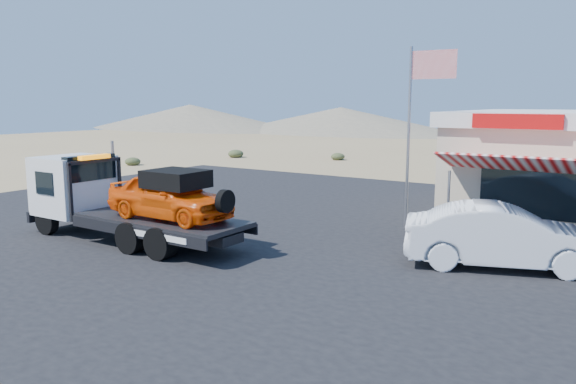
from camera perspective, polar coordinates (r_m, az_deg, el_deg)
name	(u,v)px	position (r m, az deg, el deg)	size (l,w,h in m)	color
ground	(213,236)	(18.14, -7.67, -4.49)	(120.00, 120.00, 0.00)	#907952
asphalt_lot	(315,226)	(19.35, 2.71, -3.52)	(32.00, 24.00, 0.02)	black
tow_truck	(128,197)	(17.76, -15.96, -0.47)	(7.71, 2.29, 2.58)	black
white_sedan	(503,237)	(15.47, 20.99, -4.24)	(1.72, 4.93, 1.63)	white
flagpole	(416,117)	(18.96, 12.87, 7.45)	(1.55, 0.10, 6.00)	#99999E
desert_scrub	(121,170)	(34.08, -16.61, 2.12)	(22.56, 36.00, 0.71)	#323C20
distant_hills	(452,121)	(71.68, 16.29, 6.92)	(126.00, 48.00, 4.20)	#726B59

